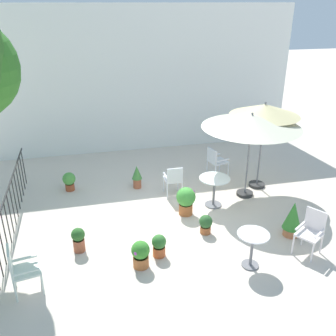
% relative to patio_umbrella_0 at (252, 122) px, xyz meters
% --- Properties ---
extents(ground_plane, '(60.00, 60.00, 0.00)m').
position_rel_patio_umbrella_0_xyz_m(ground_plane, '(-2.14, -0.68, -2.04)').
color(ground_plane, beige).
extents(villa_facade, '(10.57, 0.30, 4.72)m').
position_rel_patio_umbrella_0_xyz_m(villa_facade, '(-2.14, 4.14, 0.32)').
color(villa_facade, white).
rests_on(villa_facade, ground).
extents(terrace_railing, '(0.03, 5.87, 1.01)m').
position_rel_patio_umbrella_0_xyz_m(terrace_railing, '(-5.78, -0.68, -1.36)').
color(terrace_railing, black).
rests_on(terrace_railing, ground).
extents(patio_umbrella_0, '(2.48, 2.48, 2.27)m').
position_rel_patio_umbrella_0_xyz_m(patio_umbrella_0, '(0.00, 0.00, 0.00)').
color(patio_umbrella_0, '#2D2D2D').
rests_on(patio_umbrella_0, ground).
extents(patio_umbrella_1, '(1.82, 1.82, 2.41)m').
position_rel_patio_umbrella_0_xyz_m(patio_umbrella_1, '(0.54, 0.41, 0.12)').
color(patio_umbrella_1, '#2D2D2D').
rests_on(patio_umbrella_1, ground).
extents(cafe_table_0, '(0.77, 0.77, 0.77)m').
position_rel_patio_umbrella_0_xyz_m(cafe_table_0, '(-1.01, -0.33, -1.50)').
color(cafe_table_0, white).
rests_on(cafe_table_0, ground).
extents(cafe_table_1, '(0.62, 0.62, 0.75)m').
position_rel_patio_umbrella_0_xyz_m(cafe_table_1, '(-1.11, -2.74, -1.53)').
color(cafe_table_1, white).
rests_on(cafe_table_1, ground).
extents(patio_chair_0, '(0.44, 0.48, 0.86)m').
position_rel_patio_umbrella_0_xyz_m(patio_chair_0, '(-1.88, 0.39, -1.53)').
color(patio_chair_0, silver).
rests_on(patio_chair_0, ground).
extents(patio_chair_1, '(0.62, 0.62, 0.95)m').
position_rel_patio_umbrella_0_xyz_m(patio_chair_1, '(0.25, -2.60, -1.50)').
color(patio_chair_1, white).
rests_on(patio_chair_1, ground).
extents(patio_chair_2, '(0.58, 0.59, 0.89)m').
position_rel_patio_umbrella_0_xyz_m(patio_chair_2, '(-0.38, 1.27, -1.51)').
color(patio_chair_2, white).
rests_on(patio_chair_2, ground).
extents(patio_chair_3, '(0.55, 0.53, 0.96)m').
position_rel_patio_umbrella_0_xyz_m(patio_chair_3, '(-5.34, -2.49, -1.50)').
color(patio_chair_3, silver).
rests_on(patio_chair_3, ground).
extents(potted_plant_0, '(0.36, 0.36, 0.57)m').
position_rel_patio_umbrella_0_xyz_m(potted_plant_0, '(-3.20, -2.27, -1.74)').
color(potted_plant_0, '#B06333').
rests_on(potted_plant_0, ground).
extents(potted_plant_1, '(0.29, 0.30, 0.49)m').
position_rel_patio_umbrella_0_xyz_m(potted_plant_1, '(-2.78, -2.02, -1.78)').
color(potted_plant_1, '#BF582F').
rests_on(potted_plant_1, ground).
extents(potted_plant_2, '(0.28, 0.28, 0.54)m').
position_rel_patio_umbrella_0_xyz_m(potted_plant_2, '(-4.36, -1.48, -1.75)').
color(potted_plant_2, '#9D5136').
rests_on(potted_plant_2, ground).
extents(potted_plant_3, '(0.41, 0.41, 0.83)m').
position_rel_patio_umbrella_0_xyz_m(potted_plant_3, '(0.21, -1.98, -1.60)').
color(potted_plant_3, '#C5744A').
rests_on(potted_plant_3, ground).
extents(potted_plant_4, '(0.28, 0.28, 0.66)m').
position_rel_patio_umbrella_0_xyz_m(potted_plant_4, '(-2.74, 1.09, -1.68)').
color(potted_plant_4, '#A8573A').
rests_on(potted_plant_4, ground).
extents(potted_plant_5, '(0.30, 0.30, 0.45)m').
position_rel_patio_umbrella_0_xyz_m(potted_plant_5, '(-1.60, -1.47, -1.80)').
color(potted_plant_5, '#A6592F').
rests_on(potted_plant_5, ground).
extents(potted_plant_6, '(0.47, 0.47, 0.70)m').
position_rel_patio_umbrella_0_xyz_m(potted_plant_6, '(-1.81, -0.57, -1.65)').
color(potted_plant_6, '#AE5E30').
rests_on(potted_plant_6, ground).
extents(potted_plant_7, '(0.35, 0.35, 0.52)m').
position_rel_patio_umbrella_0_xyz_m(potted_plant_7, '(-4.56, 1.36, -1.75)').
color(potted_plant_7, brown).
rests_on(potted_plant_7, ground).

